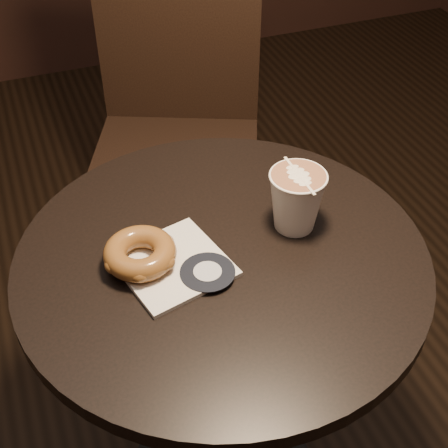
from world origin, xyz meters
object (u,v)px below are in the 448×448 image
at_px(cafe_table, 222,329).
at_px(pastry_bag, 173,265).
at_px(chair, 177,100).
at_px(doughnut, 140,253).
at_px(latte_cup, 296,201).

distance_m(cafe_table, pastry_bag, 0.22).
relative_size(chair, pastry_bag, 6.75).
bearing_deg(pastry_bag, cafe_table, -12.37).
xyz_separation_m(doughnut, latte_cup, (0.28, 0.00, 0.03)).
relative_size(cafe_table, chair, 0.68).
height_order(cafe_table, doughnut, doughnut).
height_order(doughnut, latte_cup, latte_cup).
relative_size(doughnut, latte_cup, 1.09).
distance_m(pastry_bag, doughnut, 0.06).
bearing_deg(doughnut, latte_cup, 0.19).
height_order(chair, pastry_bag, chair).
height_order(cafe_table, pastry_bag, pastry_bag).
bearing_deg(cafe_table, pastry_bag, -178.92).
distance_m(cafe_table, chair, 0.75).
bearing_deg(chair, cafe_table, -77.85).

